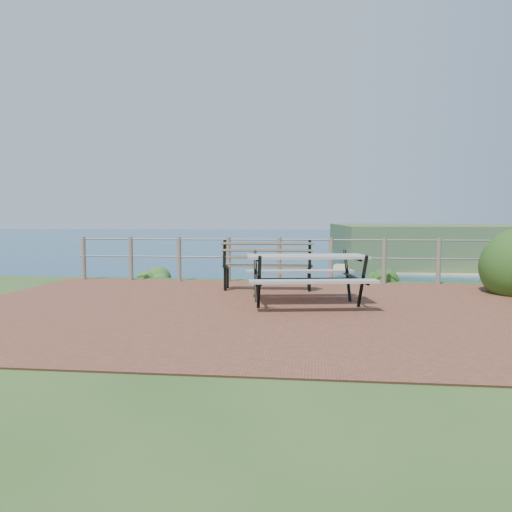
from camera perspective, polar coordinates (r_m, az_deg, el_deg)
The scene contains 7 objects.
ground at distance 7.92m, azimuth 0.91°, elevation -6.06°, with size 10.00×7.00×0.12m, color brown.
ocean at distance 207.76m, azimuth 6.53°, elevation 3.59°, with size 1200.00×1200.00×0.00m, color #125D6F.
safety_railing at distance 11.17m, azimuth 2.66°, elevation -0.16°, with size 9.40×0.10×1.00m.
picnic_table at distance 8.18m, azimuth 5.75°, elevation -2.09°, with size 2.03×1.65×0.81m.
park_bench at distance 9.87m, azimuth 1.32°, elevation -0.21°, with size 1.80×0.53×1.00m.
shrub_lip_west at distance 12.67m, azimuth -11.52°, elevation -2.35°, with size 0.67×0.67×0.37m, color #2B5A22.
shrub_lip_east at distance 12.10m, azimuth 13.65°, elevation -2.67°, with size 0.69×0.69×0.40m, color #1E4414.
Camera 1 is at (0.79, -7.76, 1.38)m, focal length 35.00 mm.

